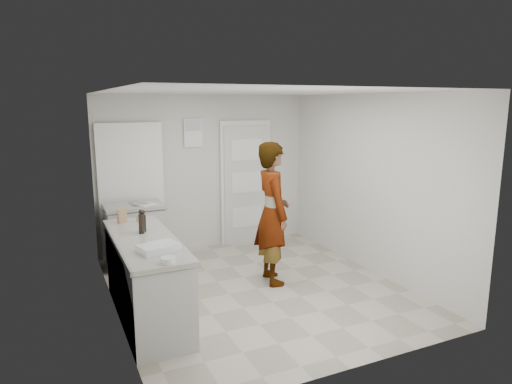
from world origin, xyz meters
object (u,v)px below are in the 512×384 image
person (272,213)px  baking_dish (158,248)px  oil_cruet_b (141,222)px  spice_jar (138,219)px  oil_cruet_a (143,221)px  cake_mix_box (122,216)px  egg_bowl (168,260)px

person → baking_dish: 1.91m
oil_cruet_b → baking_dish: (0.03, -0.68, -0.10)m
spice_jar → oil_cruet_a: bearing=-93.7°
cake_mix_box → egg_bowl: (0.16, -1.64, -0.06)m
egg_bowl → oil_cruet_b: bearing=91.6°
oil_cruet_a → egg_bowl: (-0.00, -1.14, -0.09)m
egg_bowl → baking_dish: bearing=90.0°
spice_jar → oil_cruet_b: 0.55m
person → oil_cruet_a: 1.71m
cake_mix_box → spice_jar: (0.19, -0.03, -0.05)m
cake_mix_box → oil_cruet_a: size_ratio=0.68×
oil_cruet_a → oil_cruet_b: bearing=-116.1°
oil_cruet_a → baking_dish: size_ratio=0.59×
oil_cruet_a → egg_bowl: bearing=-90.2°
oil_cruet_b → baking_dish: 0.69m
spice_jar → oil_cruet_a: (-0.03, -0.47, 0.08)m
person → cake_mix_box: bearing=85.7°
person → oil_cruet_b: 1.75m
person → cake_mix_box: 1.91m
cake_mix_box → oil_cruet_b: oil_cruet_b is taller
cake_mix_box → oil_cruet_b: size_ratio=0.62×
person → baking_dish: (-1.71, -0.85, 0.01)m
person → cake_mix_box: (-1.86, 0.40, 0.07)m
oil_cruet_a → oil_cruet_b: (-0.03, -0.07, 0.01)m
cake_mix_box → baking_dish: (0.16, -1.25, -0.06)m
oil_cruet_b → egg_bowl: bearing=-88.4°
person → oil_cruet_a: size_ratio=7.40×
oil_cruet_a → egg_bowl: oil_cruet_a is taller
cake_mix_box → baking_dish: 1.27m
spice_jar → oil_cruet_a: 0.48m
person → egg_bowl: size_ratio=13.87×
cake_mix_box → oil_cruet_a: bearing=-95.0°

